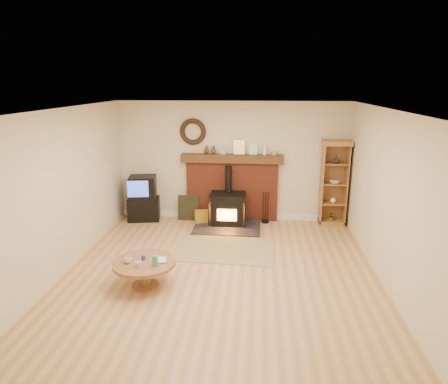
# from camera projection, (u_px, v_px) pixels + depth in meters

# --- Properties ---
(ground) EXTENTS (5.50, 5.50, 0.00)m
(ground) POSITION_uv_depth(u_px,v_px,m) (220.00, 274.00, 6.43)
(ground) COLOR #A77D45
(ground) RESTS_ON ground
(room_shell) EXTENTS (5.02, 5.52, 2.61)m
(room_shell) POSITION_uv_depth(u_px,v_px,m) (220.00, 168.00, 6.06)
(room_shell) COLOR beige
(room_shell) RESTS_ON ground
(chimney_breast) EXTENTS (2.20, 0.22, 1.78)m
(chimney_breast) POSITION_uv_depth(u_px,v_px,m) (232.00, 185.00, 8.78)
(chimney_breast) COLOR maroon
(chimney_breast) RESTS_ON ground
(wood_stove) EXTENTS (1.40, 1.00, 1.26)m
(wood_stove) POSITION_uv_depth(u_px,v_px,m) (228.00, 210.00, 8.52)
(wood_stove) COLOR black
(wood_stove) RESTS_ON ground
(area_rug) EXTENTS (1.88, 1.34, 0.01)m
(area_rug) POSITION_uv_depth(u_px,v_px,m) (224.00, 249.00, 7.36)
(area_rug) COLOR brown
(area_rug) RESTS_ON ground
(tv_unit) EXTENTS (0.75, 0.58, 1.00)m
(tv_unit) POSITION_uv_depth(u_px,v_px,m) (143.00, 199.00, 8.84)
(tv_unit) COLOR black
(tv_unit) RESTS_ON ground
(curio_cabinet) EXTENTS (0.59, 0.42, 1.83)m
(curio_cabinet) POSITION_uv_depth(u_px,v_px,m) (334.00, 183.00, 8.45)
(curio_cabinet) COLOR brown
(curio_cabinet) RESTS_ON ground
(firelog_box) EXTENTS (0.48, 0.37, 0.26)m
(firelog_box) POSITION_uv_depth(u_px,v_px,m) (205.00, 217.00, 8.75)
(firelog_box) COLOR yellow
(firelog_box) RESTS_ON ground
(leaning_painting) EXTENTS (0.46, 0.12, 0.55)m
(leaning_painting) POSITION_uv_depth(u_px,v_px,m) (188.00, 208.00, 8.88)
(leaning_painting) COLOR black
(leaning_painting) RESTS_ON ground
(fire_tools) EXTENTS (0.16, 0.16, 0.70)m
(fire_tools) POSITION_uv_depth(u_px,v_px,m) (265.00, 217.00, 8.73)
(fire_tools) COLOR black
(fire_tools) RESTS_ON ground
(coffee_table) EXTENTS (0.94, 0.94, 0.56)m
(coffee_table) POSITION_uv_depth(u_px,v_px,m) (144.00, 266.00, 5.95)
(coffee_table) COLOR brown
(coffee_table) RESTS_ON ground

